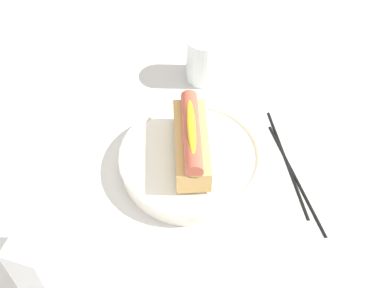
# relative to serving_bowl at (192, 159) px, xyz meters

# --- Properties ---
(ground_plane) EXTENTS (2.40, 2.40, 0.00)m
(ground_plane) POSITION_rel_serving_bowl_xyz_m (-0.02, 0.00, -0.02)
(ground_plane) COLOR beige
(serving_bowl) EXTENTS (0.23, 0.23, 0.04)m
(serving_bowl) POSITION_rel_serving_bowl_xyz_m (0.00, 0.00, 0.00)
(serving_bowl) COLOR silver
(serving_bowl) RESTS_ON ground_plane
(hotdog_front) EXTENTS (0.16, 0.07, 0.06)m
(hotdog_front) POSITION_rel_serving_bowl_xyz_m (-0.00, 0.00, 0.04)
(hotdog_front) COLOR tan
(hotdog_front) RESTS_ON serving_bowl
(water_glass) EXTENTS (0.07, 0.07, 0.09)m
(water_glass) POSITION_rel_serving_bowl_xyz_m (0.21, -0.01, 0.02)
(water_glass) COLOR white
(water_glass) RESTS_ON ground_plane
(napkin_box) EXTENTS (0.12, 0.07, 0.15)m
(napkin_box) POSITION_rel_serving_bowl_xyz_m (-0.20, 0.15, 0.06)
(napkin_box) COLOR white
(napkin_box) RESTS_ON ground_plane
(chopstick_near) EXTENTS (0.21, 0.06, 0.01)m
(chopstick_near) POSITION_rel_serving_bowl_xyz_m (0.02, -0.15, -0.02)
(chopstick_near) COLOR black
(chopstick_near) RESTS_ON ground_plane
(chopstick_far) EXTENTS (0.21, 0.08, 0.01)m
(chopstick_far) POSITION_rel_serving_bowl_xyz_m (-0.01, -0.16, -0.02)
(chopstick_far) COLOR black
(chopstick_far) RESTS_ON ground_plane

